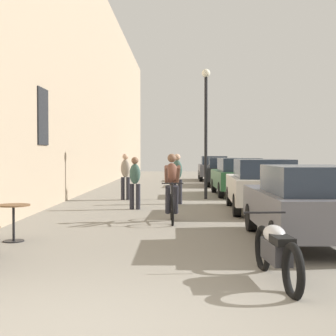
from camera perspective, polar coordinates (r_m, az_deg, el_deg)
ground_plane at (r=5.14m, az=-9.41°, el=-17.79°), size 88.00×88.00×0.00m
building_facade_left at (r=19.59m, az=-11.83°, el=11.98°), size 0.54×68.00×10.49m
cafe_table_mid at (r=10.25m, az=-17.12°, el=-5.10°), size 0.64×0.64×0.72m
cyclist_on_bicycle at (r=12.61m, az=0.44°, el=-2.46°), size 0.52×1.76×1.74m
pedestrian_near at (r=15.45m, az=-3.78°, el=-1.36°), size 0.38×0.30×1.61m
pedestrian_mid at (r=17.06m, az=1.05°, el=-0.89°), size 0.37×0.29×1.71m
pedestrian_far at (r=18.70m, az=-4.86°, el=-0.66°), size 0.37×0.28×1.71m
street_lamp at (r=19.04m, az=4.32°, el=5.83°), size 0.32×0.32×4.90m
parked_car_nearest at (r=9.94m, az=15.26°, el=-3.84°), size 1.81×4.21×1.49m
parked_car_second at (r=15.13m, az=10.53°, el=-1.83°), size 1.96×4.42×1.55m
parked_car_third at (r=20.78m, az=7.87°, el=-0.91°), size 1.91×4.36×1.54m
parked_car_fourth at (r=27.02m, az=6.19°, el=-0.36°), size 1.87×4.26×1.50m
parked_car_fifth at (r=32.27m, az=5.17°, el=0.02°), size 1.89×4.40×1.56m
parked_motorcycle at (r=6.95m, az=12.22°, el=-9.23°), size 0.62×2.15×0.92m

